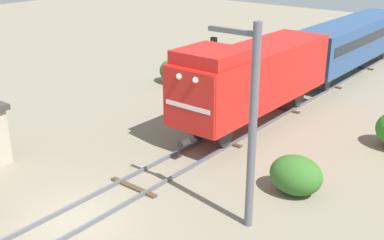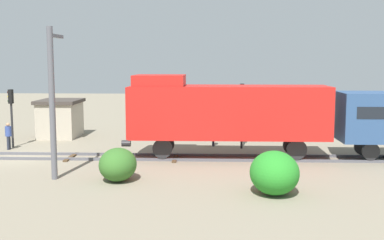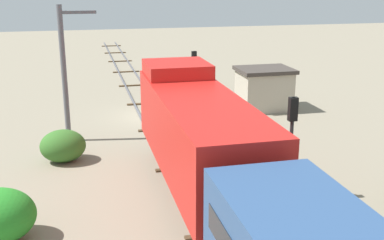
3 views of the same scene
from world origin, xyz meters
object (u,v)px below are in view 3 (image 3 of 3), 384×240
object	(u,v)px
worker_near_track	(183,93)
worker_by_signal	(289,158)
traffic_signal_mid	(292,130)
catenary_mast	(65,70)
locomotive	(197,129)
traffic_signal_near	(194,68)
relay_hut	(264,88)

from	to	relation	value
worker_near_track	worker_by_signal	world-z (taller)	same
worker_near_track	worker_by_signal	size ratio (longest dim) A/B	1.00
traffic_signal_mid	catenary_mast	xyz separation A→B (m)	(8.33, -9.28, 0.93)
locomotive	catenary_mast	world-z (taller)	catenary_mast
locomotive	traffic_signal_near	size ratio (longest dim) A/B	3.11
locomotive	catenary_mast	distance (m)	9.56
locomotive	relay_hut	size ratio (longest dim) A/B	3.31
traffic_signal_mid	worker_near_track	size ratio (longest dim) A/B	2.42
traffic_signal_near	worker_near_track	bearing A→B (deg)	6.20
relay_hut	traffic_signal_mid	bearing A→B (deg)	72.43
locomotive	relay_hut	bearing A→B (deg)	-122.45
worker_near_track	relay_hut	world-z (taller)	relay_hut
worker_near_track	catenary_mast	xyz separation A→B (m)	(7.33, 5.35, 2.80)
worker_near_track	worker_by_signal	bearing A→B (deg)	138.26
catenary_mast	relay_hut	xyz separation A→B (m)	(-12.43, -3.66, -2.40)
worker_by_signal	relay_hut	distance (m)	11.65
traffic_signal_mid	relay_hut	size ratio (longest dim) A/B	1.18
traffic_signal_mid	worker_near_track	xyz separation A→B (m)	(1.00, -14.63, -1.87)
traffic_signal_mid	worker_by_signal	distance (m)	2.71
traffic_signal_mid	catenary_mast	size ratio (longest dim) A/B	0.58
traffic_signal_near	relay_hut	size ratio (longest dim) A/B	1.07
locomotive	traffic_signal_mid	bearing A→B (deg)	161.25
locomotive	catenary_mast	size ratio (longest dim) A/B	1.63
worker_by_signal	catenary_mast	xyz separation A→B (m)	(9.13, -7.50, 2.80)
traffic_signal_mid	traffic_signal_near	bearing A→B (deg)	-89.22
traffic_signal_mid	catenary_mast	world-z (taller)	catenary_mast
traffic_signal_mid	relay_hut	xyz separation A→B (m)	(-4.10, -12.95, -1.47)
traffic_signal_mid	worker_near_track	world-z (taller)	traffic_signal_mid
worker_by_signal	worker_near_track	bearing A→B (deg)	-116.38
traffic_signal_near	traffic_signal_mid	distance (m)	14.72
worker_near_track	relay_hut	xyz separation A→B (m)	(-5.10, 1.68, 0.40)
worker_by_signal	traffic_signal_mid	bearing A→B (deg)	31.50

